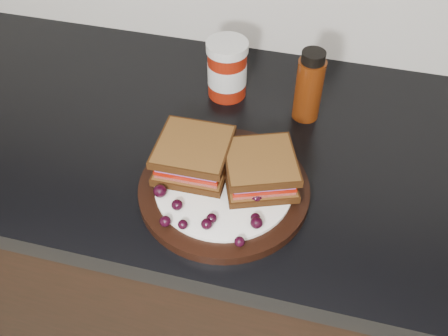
# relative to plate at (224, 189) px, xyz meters

# --- Properties ---
(base_cabinets) EXTENTS (3.96, 0.58, 0.86)m
(base_cabinets) POSITION_rel_plate_xyz_m (0.10, 0.13, -0.48)
(base_cabinets) COLOR black
(base_cabinets) RESTS_ON ground_plane
(countertop) EXTENTS (3.98, 0.60, 0.04)m
(countertop) POSITION_rel_plate_xyz_m (0.10, 0.13, -0.03)
(countertop) COLOR black
(countertop) RESTS_ON base_cabinets
(plate) EXTENTS (0.28, 0.28, 0.02)m
(plate) POSITION_rel_plate_xyz_m (0.00, 0.00, 0.00)
(plate) COLOR black
(plate) RESTS_ON countertop
(sandwich_left) EXTENTS (0.12, 0.12, 0.05)m
(sandwich_left) POSITION_rel_plate_xyz_m (-0.06, 0.02, 0.04)
(sandwich_left) COLOR brown
(sandwich_left) RESTS_ON plate
(sandwich_right) EXTENTS (0.14, 0.14, 0.05)m
(sandwich_right) POSITION_rel_plate_xyz_m (0.05, 0.02, 0.04)
(sandwich_right) COLOR brown
(sandwich_right) RESTS_ON plate
(grape_0) EXTENTS (0.02, 0.02, 0.02)m
(grape_0) POSITION_rel_plate_xyz_m (-0.09, -0.05, 0.03)
(grape_0) COLOR black
(grape_0) RESTS_ON plate
(grape_1) EXTENTS (0.02, 0.02, 0.02)m
(grape_1) POSITION_rel_plate_xyz_m (-0.06, -0.07, 0.02)
(grape_1) COLOR black
(grape_1) RESTS_ON plate
(grape_2) EXTENTS (0.02, 0.02, 0.02)m
(grape_2) POSITION_rel_plate_xyz_m (-0.06, -0.10, 0.02)
(grape_2) COLOR black
(grape_2) RESTS_ON plate
(grape_3) EXTENTS (0.02, 0.02, 0.01)m
(grape_3) POSITION_rel_plate_xyz_m (-0.04, -0.10, 0.02)
(grape_3) COLOR black
(grape_3) RESTS_ON plate
(grape_4) EXTENTS (0.02, 0.02, 0.02)m
(grape_4) POSITION_rel_plate_xyz_m (-0.00, -0.09, 0.02)
(grape_4) COLOR black
(grape_4) RESTS_ON plate
(grape_5) EXTENTS (0.02, 0.02, 0.02)m
(grape_5) POSITION_rel_plate_xyz_m (0.00, -0.08, 0.02)
(grape_5) COLOR black
(grape_5) RESTS_ON plate
(grape_6) EXTENTS (0.02, 0.02, 0.01)m
(grape_6) POSITION_rel_plate_xyz_m (0.05, -0.11, 0.02)
(grape_6) COLOR black
(grape_6) RESTS_ON plate
(grape_7) EXTENTS (0.02, 0.02, 0.02)m
(grape_7) POSITION_rel_plate_xyz_m (0.07, -0.07, 0.02)
(grape_7) COLOR black
(grape_7) RESTS_ON plate
(grape_8) EXTENTS (0.02, 0.02, 0.01)m
(grape_8) POSITION_rel_plate_xyz_m (0.06, -0.06, 0.02)
(grape_8) COLOR black
(grape_8) RESTS_ON plate
(grape_9) EXTENTS (0.02, 0.02, 0.02)m
(grape_9) POSITION_rel_plate_xyz_m (0.06, -0.02, 0.02)
(grape_9) COLOR black
(grape_9) RESTS_ON plate
(grape_10) EXTENTS (0.02, 0.02, 0.02)m
(grape_10) POSITION_rel_plate_xyz_m (0.08, 0.01, 0.02)
(grape_10) COLOR black
(grape_10) RESTS_ON plate
(grape_11) EXTENTS (0.02, 0.02, 0.02)m
(grape_11) POSITION_rel_plate_xyz_m (0.06, 0.02, 0.02)
(grape_11) COLOR black
(grape_11) RESTS_ON plate
(grape_12) EXTENTS (0.02, 0.02, 0.02)m
(grape_12) POSITION_rel_plate_xyz_m (0.07, 0.04, 0.02)
(grape_12) COLOR black
(grape_12) RESTS_ON plate
(grape_13) EXTENTS (0.02, 0.02, 0.02)m
(grape_13) POSITION_rel_plate_xyz_m (-0.06, 0.06, 0.02)
(grape_13) COLOR black
(grape_13) RESTS_ON plate
(grape_14) EXTENTS (0.02, 0.02, 0.02)m
(grape_14) POSITION_rel_plate_xyz_m (-0.08, 0.04, 0.02)
(grape_14) COLOR black
(grape_14) RESTS_ON plate
(grape_15) EXTENTS (0.02, 0.02, 0.02)m
(grape_15) POSITION_rel_plate_xyz_m (-0.07, 0.01, 0.02)
(grape_15) COLOR black
(grape_15) RESTS_ON plate
(grape_16) EXTENTS (0.02, 0.02, 0.02)m
(grape_16) POSITION_rel_plate_xyz_m (-0.08, -0.02, 0.02)
(grape_16) COLOR black
(grape_16) RESTS_ON plate
(grape_17) EXTENTS (0.02, 0.02, 0.02)m
(grape_17) POSITION_rel_plate_xyz_m (-0.06, 0.03, 0.02)
(grape_17) COLOR black
(grape_17) RESTS_ON plate
(grape_18) EXTENTS (0.02, 0.02, 0.02)m
(grape_18) POSITION_rel_plate_xyz_m (-0.07, 0.03, 0.02)
(grape_18) COLOR black
(grape_18) RESTS_ON plate
(grape_19) EXTENTS (0.02, 0.02, 0.02)m
(grape_19) POSITION_rel_plate_xyz_m (-0.08, 0.02, 0.02)
(grape_19) COLOR black
(grape_19) RESTS_ON plate
(condiment_jar) EXTENTS (0.09, 0.09, 0.12)m
(condiment_jar) POSITION_rel_plate_xyz_m (-0.06, 0.26, 0.05)
(condiment_jar) COLOR maroon
(condiment_jar) RESTS_ON countertop
(oil_bottle) EXTENTS (0.07, 0.07, 0.14)m
(oil_bottle) POSITION_rel_plate_xyz_m (0.10, 0.23, 0.06)
(oil_bottle) COLOR #4F1E07
(oil_bottle) RESTS_ON countertop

